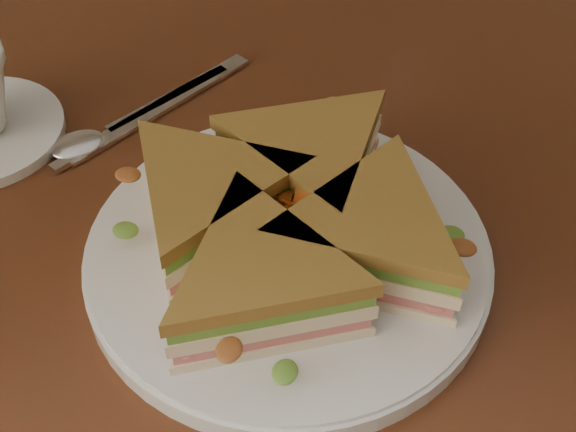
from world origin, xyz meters
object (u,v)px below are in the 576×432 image
Objects in this scene: table at (267,247)px; knife at (149,115)px; sandwich_wedges at (288,221)px; spoon at (101,134)px; plate at (288,256)px.

table is 0.16m from knife.
sandwich_wedges reaches higher than spoon.
plate is at bearing -99.81° from knife.
table is 0.15m from plate.
spoon is (-0.07, 0.20, -0.04)m from sandwich_wedges.
plate is at bearing 0.00° from sandwich_wedges.
sandwich_wedges is 1.68× the size of spoon.
table is at bearing 71.13° from sandwich_wedges.
spoon is (-0.07, 0.20, -0.00)m from plate.
knife is at bearing 118.13° from table.
spoon is at bearing 109.26° from plate.
table is 0.18m from sandwich_wedges.
table is at bearing 71.13° from plate.
spoon is at bearing 109.26° from sandwich_wedges.
plate is 1.63× the size of spoon.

